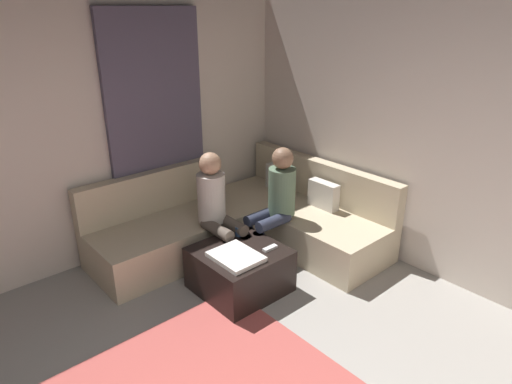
% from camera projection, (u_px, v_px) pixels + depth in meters
% --- Properties ---
extents(wall_back, '(6.00, 0.12, 2.70)m').
position_uv_depth(wall_back, '(500.00, 153.00, 3.78)').
color(wall_back, beige).
rests_on(wall_back, ground_plane).
extents(wall_left, '(0.12, 6.00, 2.70)m').
position_uv_depth(wall_left, '(23.00, 145.00, 4.02)').
color(wall_left, beige).
rests_on(wall_left, ground_plane).
extents(curtain_panel, '(0.06, 1.10, 2.50)m').
position_uv_depth(curtain_panel, '(158.00, 133.00, 4.78)').
color(curtain_panel, '#595166').
rests_on(curtain_panel, ground_plane).
extents(sectional_couch, '(2.10, 2.55, 0.87)m').
position_uv_depth(sectional_couch, '(246.00, 222.00, 4.98)').
color(sectional_couch, '#C6B593').
rests_on(sectional_couch, ground_plane).
extents(ottoman, '(0.76, 0.76, 0.42)m').
position_uv_depth(ottoman, '(240.00, 269.00, 4.21)').
color(ottoman, black).
rests_on(ottoman, ground_plane).
extents(folded_blanket, '(0.44, 0.36, 0.04)m').
position_uv_depth(folded_blanket, '(236.00, 257.00, 3.98)').
color(folded_blanket, white).
rests_on(folded_blanket, ottoman).
extents(coffee_mug, '(0.08, 0.08, 0.10)m').
position_uv_depth(coffee_mug, '(239.00, 231.00, 4.38)').
color(coffee_mug, '#334C72').
rests_on(coffee_mug, ottoman).
extents(game_remote, '(0.05, 0.15, 0.02)m').
position_uv_depth(game_remote, '(270.00, 248.00, 4.14)').
color(game_remote, white).
rests_on(game_remote, ottoman).
extents(person_on_couch_back, '(0.30, 0.60, 1.20)m').
position_uv_depth(person_on_couch_back, '(275.00, 200.00, 4.59)').
color(person_on_couch_back, '#2D3347').
rests_on(person_on_couch_back, ground_plane).
extents(person_on_couch_side, '(0.60, 0.30, 1.20)m').
position_uv_depth(person_on_couch_side, '(218.00, 207.00, 4.43)').
color(person_on_couch_side, brown).
rests_on(person_on_couch_side, ground_plane).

